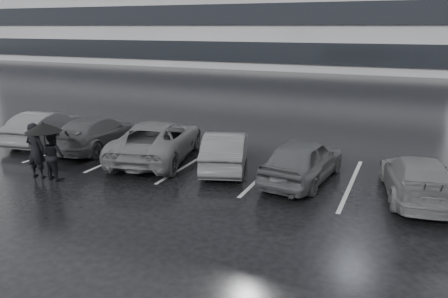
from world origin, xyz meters
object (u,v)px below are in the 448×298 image
at_px(car_west_c, 97,133).
at_px(car_west_b, 157,140).
at_px(car_east, 417,178).
at_px(pedestrian_left, 36,150).
at_px(pedestrian_right, 54,156).
at_px(car_main, 303,160).
at_px(car_west_d, 45,127).
at_px(car_west_a, 226,150).

bearing_deg(car_west_c, car_west_b, 170.43).
relative_size(car_east, pedestrian_left, 2.31).
height_order(car_west_b, pedestrian_right, pedestrian_right).
height_order(car_main, pedestrian_left, pedestrian_left).
distance_m(car_west_b, car_west_c, 3.00).
bearing_deg(car_east, pedestrian_right, 5.01).
xyz_separation_m(car_west_d, car_east, (14.42, -0.54, -0.06)).
height_order(car_west_a, car_west_d, car_west_d).
height_order(car_west_d, car_east, car_west_d).
bearing_deg(pedestrian_right, car_main, -146.66).
relative_size(car_west_a, car_east, 0.94).
bearing_deg(car_west_c, pedestrian_right, 103.43).
bearing_deg(car_west_d, car_west_c, 172.16).
relative_size(car_west_a, pedestrian_left, 2.16).
bearing_deg(car_west_b, pedestrian_left, 39.46).
xyz_separation_m(car_east, pedestrian_right, (-10.69, -2.83, 0.16)).
bearing_deg(car_west_c, car_west_d, -2.22).
distance_m(car_main, pedestrian_left, 8.55).
xyz_separation_m(car_west_c, car_west_d, (-2.66, -0.08, 0.01)).
height_order(car_west_a, car_east, car_west_a).
relative_size(car_west_a, car_west_b, 0.76).
distance_m(car_main, car_west_c, 8.46).
xyz_separation_m(car_main, pedestrian_left, (-7.98, -3.07, 0.21)).
xyz_separation_m(car_main, pedestrian_right, (-7.37, -2.95, 0.07)).
bearing_deg(car_west_d, car_west_b, 168.27).
bearing_deg(pedestrian_left, car_main, -164.51).
bearing_deg(car_main, car_west_d, 4.42).
xyz_separation_m(car_west_b, car_east, (8.79, -0.33, -0.11)).
bearing_deg(car_west_d, car_west_a, 169.16).
distance_m(car_west_c, car_east, 11.78).
xyz_separation_m(car_west_a, car_west_c, (-5.69, 0.27, 0.01)).
bearing_deg(car_west_c, car_west_a, 173.38).
height_order(car_west_d, pedestrian_right, pedestrian_right).
bearing_deg(car_main, car_east, -175.35).
bearing_deg(pedestrian_left, car_west_b, -132.96).
relative_size(car_main, car_west_d, 1.02).
xyz_separation_m(car_west_c, pedestrian_right, (1.08, -3.46, 0.11)).
bearing_deg(car_west_d, car_main, 168.24).
relative_size(car_west_d, pedestrian_left, 2.22).
distance_m(car_main, car_west_d, 11.11).
height_order(car_east, pedestrian_left, pedestrian_left).
xyz_separation_m(car_main, car_west_d, (-11.10, 0.43, -0.04)).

